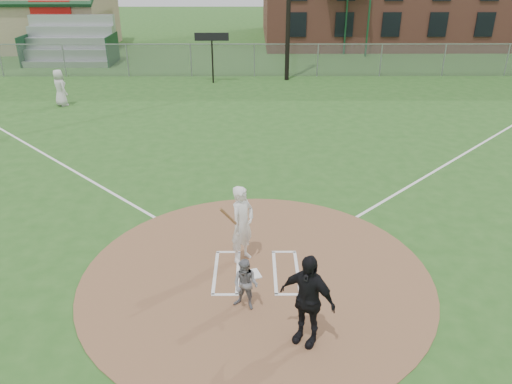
{
  "coord_description": "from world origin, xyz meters",
  "views": [
    {
      "loc": [
        -0.06,
        -9.98,
        6.99
      ],
      "look_at": [
        0.0,
        2.0,
        1.3
      ],
      "focal_mm": 35.0,
      "sensor_mm": 36.0,
      "label": 1
    }
  ],
  "objects_px": {
    "home_plate": "(251,274)",
    "umpire": "(307,300)",
    "batter_at_plate": "(242,224)",
    "catcher": "(246,285)",
    "ondeck_player": "(60,88)"
  },
  "relations": [
    {
      "from": "home_plate",
      "to": "ondeck_player",
      "type": "xyz_separation_m",
      "value": [
        -9.77,
        15.14,
        0.88
      ]
    },
    {
      "from": "home_plate",
      "to": "umpire",
      "type": "distance_m",
      "value": 2.68
    },
    {
      "from": "umpire",
      "to": "batter_at_plate",
      "type": "xyz_separation_m",
      "value": [
        -1.3,
        2.94,
        0.02
      ]
    },
    {
      "from": "umpire",
      "to": "ondeck_player",
      "type": "distance_m",
      "value": 20.49
    },
    {
      "from": "ondeck_player",
      "to": "home_plate",
      "type": "bearing_deg",
      "value": 165.31
    },
    {
      "from": "home_plate",
      "to": "umpire",
      "type": "bearing_deg",
      "value": -64.37
    },
    {
      "from": "home_plate",
      "to": "umpire",
      "type": "xyz_separation_m",
      "value": [
        1.08,
        -2.25,
        0.98
      ]
    },
    {
      "from": "umpire",
      "to": "batter_at_plate",
      "type": "distance_m",
      "value": 3.21
    },
    {
      "from": "umpire",
      "to": "home_plate",
      "type": "bearing_deg",
      "value": 147.73
    },
    {
      "from": "home_plate",
      "to": "ondeck_player",
      "type": "height_order",
      "value": "ondeck_player"
    },
    {
      "from": "umpire",
      "to": "batter_at_plate",
      "type": "height_order",
      "value": "batter_at_plate"
    },
    {
      "from": "catcher",
      "to": "batter_at_plate",
      "type": "height_order",
      "value": "batter_at_plate"
    },
    {
      "from": "catcher",
      "to": "batter_at_plate",
      "type": "relative_size",
      "value": 0.59
    },
    {
      "from": "batter_at_plate",
      "to": "umpire",
      "type": "bearing_deg",
      "value": -66.1
    },
    {
      "from": "home_plate",
      "to": "batter_at_plate",
      "type": "bearing_deg",
      "value": 107.95
    }
  ]
}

